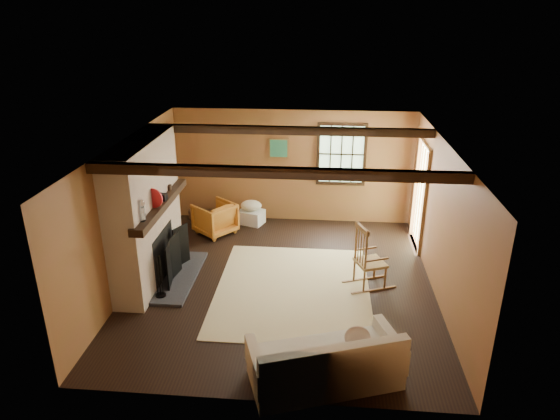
# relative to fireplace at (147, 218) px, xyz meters

# --- Properties ---
(ground) EXTENTS (5.50, 5.50, 0.00)m
(ground) POSITION_rel_fireplace_xyz_m (2.23, 0.00, -1.10)
(ground) COLOR black
(ground) RESTS_ON ground
(room_envelope) EXTENTS (5.02, 5.52, 2.44)m
(room_envelope) POSITION_rel_fireplace_xyz_m (2.45, 0.26, 0.53)
(room_envelope) COLOR brown
(room_envelope) RESTS_ON ground
(fireplace) EXTENTS (1.02, 2.30, 2.40)m
(fireplace) POSITION_rel_fireplace_xyz_m (0.00, 0.00, 0.00)
(fireplace) COLOR #985F3A
(fireplace) RESTS_ON ground
(rug) EXTENTS (2.50, 3.00, 0.01)m
(rug) POSITION_rel_fireplace_xyz_m (2.43, -0.20, -1.10)
(rug) COLOR beige
(rug) RESTS_ON ground
(rocking_chair) EXTENTS (0.90, 0.68, 1.11)m
(rocking_chair) POSITION_rel_fireplace_xyz_m (3.64, 0.03, -0.64)
(rocking_chair) COLOR tan
(rocking_chair) RESTS_ON ground
(sofa) EXTENTS (2.01, 1.37, 0.74)m
(sofa) POSITION_rel_fireplace_xyz_m (2.98, -2.37, -0.84)
(sofa) COLOR white
(sofa) RESTS_ON ground
(firewood_pile) EXTENTS (0.71, 0.13, 0.26)m
(firewood_pile) POSITION_rel_fireplace_xyz_m (0.33, 2.52, -0.97)
(firewood_pile) COLOR #503222
(firewood_pile) RESTS_ON ground
(laundry_basket) EXTENTS (0.60, 0.53, 0.30)m
(laundry_basket) POSITION_rel_fireplace_xyz_m (1.36, 2.44, -0.95)
(laundry_basket) COLOR white
(laundry_basket) RESTS_ON ground
(basket_pillow) EXTENTS (0.55, 0.50, 0.22)m
(basket_pillow) POSITION_rel_fireplace_xyz_m (1.36, 2.44, -0.69)
(basket_pillow) COLOR white
(basket_pillow) RESTS_ON laundry_basket
(armchair) EXTENTS (1.00, 1.00, 0.66)m
(armchair) POSITION_rel_fireplace_xyz_m (0.70, 1.88, -0.77)
(armchair) COLOR #BF6026
(armchair) RESTS_ON ground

